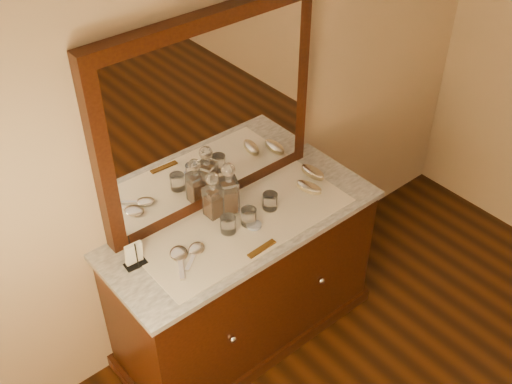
% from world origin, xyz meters
% --- Properties ---
extents(dresser_cabinet, '(1.40, 0.55, 0.82)m').
position_xyz_m(dresser_cabinet, '(0.00, 1.96, 0.41)').
color(dresser_cabinet, black).
rests_on(dresser_cabinet, floor).
extents(dresser_plinth, '(1.46, 0.59, 0.08)m').
position_xyz_m(dresser_plinth, '(0.00, 1.96, 0.04)').
color(dresser_plinth, black).
rests_on(dresser_plinth, floor).
extents(knob_left, '(0.04, 0.04, 0.04)m').
position_xyz_m(knob_left, '(-0.30, 1.67, 0.45)').
color(knob_left, silver).
rests_on(knob_left, dresser_cabinet).
extents(knob_right, '(0.04, 0.04, 0.04)m').
position_xyz_m(knob_right, '(0.30, 1.67, 0.45)').
color(knob_right, silver).
rests_on(knob_right, dresser_cabinet).
extents(marble_top, '(1.44, 0.59, 0.03)m').
position_xyz_m(marble_top, '(0.00, 1.96, 0.83)').
color(marble_top, white).
rests_on(marble_top, dresser_cabinet).
extents(mirror_frame, '(1.20, 0.08, 1.00)m').
position_xyz_m(mirror_frame, '(0.00, 2.20, 1.35)').
color(mirror_frame, black).
rests_on(mirror_frame, marble_top).
extents(mirror_glass, '(1.06, 0.01, 0.86)m').
position_xyz_m(mirror_glass, '(0.00, 2.17, 1.35)').
color(mirror_glass, white).
rests_on(mirror_glass, marble_top).
extents(lace_runner, '(1.10, 0.45, 0.00)m').
position_xyz_m(lace_runner, '(0.00, 1.94, 0.85)').
color(lace_runner, white).
rests_on(lace_runner, marble_top).
extents(pin_dish, '(0.10, 0.10, 0.01)m').
position_xyz_m(pin_dish, '(0.02, 1.89, 0.86)').
color(pin_dish, silver).
rests_on(pin_dish, lace_runner).
extents(comb, '(0.16, 0.04, 0.01)m').
position_xyz_m(comb, '(-0.06, 1.74, 0.86)').
color(comb, brown).
rests_on(comb, lace_runner).
extents(napkin_rack, '(0.11, 0.07, 0.15)m').
position_xyz_m(napkin_rack, '(-0.56, 2.04, 0.91)').
color(napkin_rack, black).
rests_on(napkin_rack, marble_top).
extents(decanter_left, '(0.08, 0.08, 0.26)m').
position_xyz_m(decanter_left, '(-0.08, 2.09, 0.95)').
color(decanter_left, brown).
rests_on(decanter_left, lace_runner).
extents(decanter_right, '(0.11, 0.11, 0.28)m').
position_xyz_m(decanter_right, '(0.00, 2.07, 0.96)').
color(decanter_right, brown).
rests_on(decanter_right, lace_runner).
extents(brush_near, '(0.10, 0.16, 0.04)m').
position_xyz_m(brush_near, '(0.42, 1.92, 0.87)').
color(brush_near, '#9E8A61').
rests_on(brush_near, lace_runner).
extents(brush_far, '(0.08, 0.16, 0.04)m').
position_xyz_m(brush_far, '(0.52, 2.00, 0.88)').
color(brush_far, '#9E8A61').
rests_on(brush_far, lace_runner).
extents(hand_mirror_outer, '(0.15, 0.22, 0.02)m').
position_xyz_m(hand_mirror_outer, '(-0.39, 1.94, 0.86)').
color(hand_mirror_outer, silver).
rests_on(hand_mirror_outer, lace_runner).
extents(hand_mirror_inner, '(0.18, 0.15, 0.02)m').
position_xyz_m(hand_mirror_inner, '(-0.31, 1.93, 0.86)').
color(hand_mirror_inner, silver).
rests_on(hand_mirror_inner, lace_runner).
extents(tumblers, '(0.35, 0.10, 0.09)m').
position_xyz_m(tumblers, '(0.03, 1.94, 0.90)').
color(tumblers, white).
rests_on(tumblers, lace_runner).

